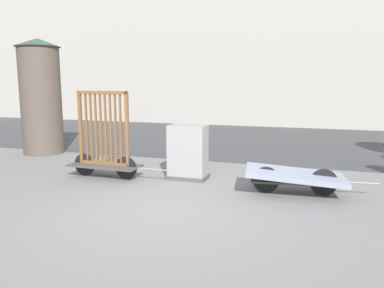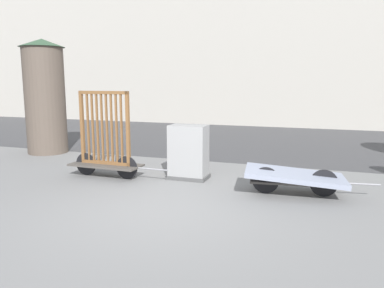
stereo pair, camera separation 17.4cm
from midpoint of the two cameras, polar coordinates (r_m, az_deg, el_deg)
The scene contains 6 objects.
ground_plane at distance 6.47m, azimuth -3.98°, elevation -9.87°, with size 60.00×60.00×0.00m, color slate.
road_strip at distance 14.29m, azimuth 9.31°, elevation 0.69°, with size 56.00×8.66×0.01m.
bike_cart_with_bedframe at distance 8.62m, azimuth -12.47°, elevation -0.70°, with size 2.36×0.67×1.94m.
bike_cart_with_mattress at distance 7.43m, azimuth 16.03°, elevation -4.84°, with size 2.50×1.23×0.52m.
utility_cabinet at distance 8.31m, azimuth 0.05°, elevation -1.52°, with size 0.88×0.56×1.20m.
advertising_column at distance 12.12m, azimuth -21.11°, elevation 6.84°, with size 1.32×1.32×3.40m.
Camera 2 is at (2.52, -5.57, 2.13)m, focal length 35.00 mm.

